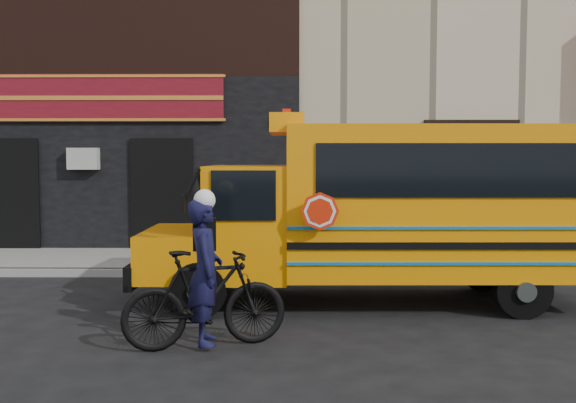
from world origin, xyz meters
The scene contains 7 objects.
ground centered at (0.00, 0.00, 0.00)m, with size 120.00×120.00×0.00m, color black.
curb centered at (0.00, 2.60, 0.07)m, with size 40.00×0.20×0.15m, color gray.
sidewalk centered at (0.00, 4.10, 0.07)m, with size 40.00×3.00×0.15m, color slate.
building centered at (-0.04, 10.45, 6.13)m, with size 20.00×10.70×12.00m.
school_bus centered at (1.35, 0.42, 1.51)m, with size 6.92×2.46×2.92m.
bicycle centered at (-1.18, -2.00, 0.59)m, with size 0.56×1.97×1.19m, color black.
cyclist centered at (-1.18, -1.99, 0.87)m, with size 0.64×0.42×1.74m, color black.
Camera 1 is at (-0.12, -9.53, 2.27)m, focal length 40.00 mm.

